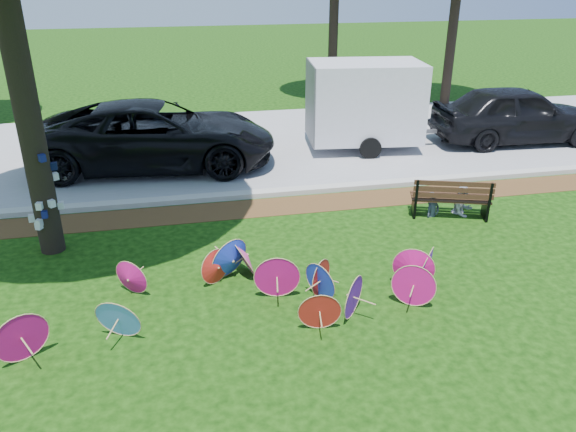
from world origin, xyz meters
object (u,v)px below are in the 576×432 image
(black_van, at_px, (156,135))
(park_bench, at_px, (450,197))
(cargo_trailer, at_px, (365,101))
(dark_pickup, at_px, (517,114))
(person_left, at_px, (434,194))
(parasol_pile, at_px, (272,283))
(person_right, at_px, (465,187))

(black_van, bearing_deg, park_bench, -120.38)
(cargo_trailer, bearing_deg, dark_pickup, 2.42)
(black_van, relative_size, person_left, 6.06)
(parasol_pile, relative_size, person_left, 6.79)
(black_van, relative_size, person_right, 5.16)
(dark_pickup, xyz_separation_m, person_left, (-4.79, -4.62, -0.34))
(person_left, height_order, person_right, person_right)
(parasol_pile, distance_m, park_bench, 5.02)
(person_left, relative_size, person_right, 0.85)
(parasol_pile, bearing_deg, cargo_trailer, 61.75)
(person_right, bearing_deg, black_van, 124.09)
(parasol_pile, xyz_separation_m, dark_pickup, (8.75, 7.22, 0.50))
(dark_pickup, distance_m, cargo_trailer, 4.73)
(cargo_trailer, bearing_deg, person_right, -76.49)
(park_bench, height_order, person_right, person_right)
(person_right, bearing_deg, parasol_pile, -171.99)
(dark_pickup, distance_m, person_right, 6.17)
(person_right, bearing_deg, dark_pickup, 27.27)
(dark_pickup, bearing_deg, parasol_pile, 132.49)
(dark_pickup, relative_size, person_left, 4.89)
(cargo_trailer, distance_m, park_bench, 5.11)
(parasol_pile, relative_size, black_van, 1.12)
(black_van, height_order, park_bench, black_van)
(park_bench, bearing_deg, dark_pickup, 64.85)
(black_van, bearing_deg, person_right, -118.57)
(cargo_trailer, bearing_deg, parasol_pile, -111.61)
(dark_pickup, distance_m, person_left, 6.66)
(black_van, relative_size, cargo_trailer, 2.00)
(parasol_pile, distance_m, person_right, 5.35)
(parasol_pile, height_order, dark_pickup, dark_pickup)
(black_van, height_order, dark_pickup, black_van)
(dark_pickup, bearing_deg, black_van, 93.68)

